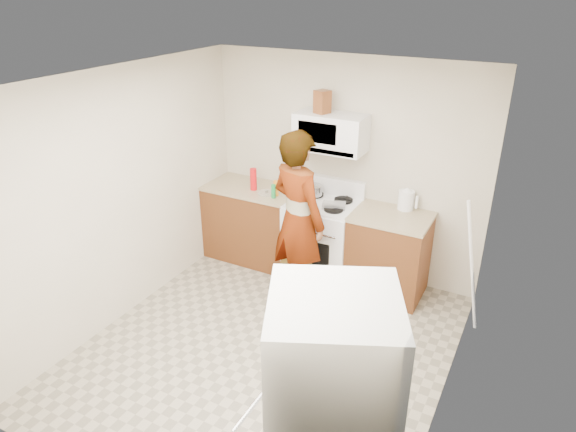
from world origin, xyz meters
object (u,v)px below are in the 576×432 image
Objects in this scene: person at (298,220)px; kettle at (406,200)px; gas_range at (323,238)px; fridge at (330,422)px; microwave at (331,132)px; saucepan at (314,190)px.

person is 9.20× the size of kettle.
fridge is at bearing -65.13° from gas_range.
person is 1.21m from kettle.
microwave is (0.00, 0.13, 1.21)m from gas_range.
kettle is at bearing 7.10° from microwave.
kettle reaches higher than saucepan.
gas_range reaches higher than saucepan.
kettle is 1.04m from saucepan.
kettle is (0.89, 0.81, 0.09)m from person.
fridge reaches higher than gas_range.
saucepan is at bearing 150.78° from gas_range.
fridge is at bearing -63.05° from saucepan.
kettle is (0.86, 0.11, -0.66)m from microwave.
saucepan is (-0.17, -0.03, -0.69)m from microwave.
microwave reaches higher than fridge.
person is 9.67× the size of saucepan.
fridge is (1.28, -2.89, -0.85)m from microwave.
microwave reaches higher than kettle.
person is 1.12× the size of fridge.
gas_range is 3.07m from fridge.
fridge is (1.28, -2.77, 0.36)m from gas_range.
fridge is 8.23× the size of kettle.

